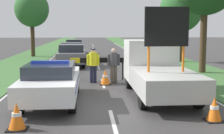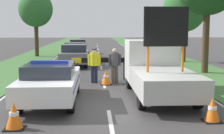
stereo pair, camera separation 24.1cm
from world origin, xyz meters
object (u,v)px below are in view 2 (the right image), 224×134
object	(u,v)px
police_officer	(94,62)
queued_car_sedan_black	(78,46)
traffic_cone_behind_barrier	(151,71)
police_car	(51,81)
traffic_cone_near_police	(106,77)
traffic_cone_near_truck	(212,110)
traffic_cone_centre_front	(188,85)
roadside_tree_near_right	(184,10)
queued_car_hatch_blue	(75,50)
queued_car_suv_grey	(75,55)
road_barrier	(101,62)
traffic_cone_lane_edge	(14,116)
work_truck	(156,69)
roadside_tree_mid_left	(36,10)
pedestrian_civilian	(115,63)

from	to	relation	value
police_officer	queued_car_sedan_black	distance (m)	18.12
traffic_cone_behind_barrier	queued_car_sedan_black	distance (m)	17.32
police_car	traffic_cone_near_police	xyz separation A→B (m)	(2.12, 3.36, -0.40)
traffic_cone_near_truck	traffic_cone_centre_front	bearing A→B (deg)	83.22
traffic_cone_centre_front	roadside_tree_near_right	distance (m)	12.77
queued_car_hatch_blue	queued_car_suv_grey	bearing A→B (deg)	93.45
police_car	traffic_cone_near_truck	bearing A→B (deg)	-26.07
traffic_cone_near_police	roadside_tree_near_right	world-z (taller)	roadside_tree_near_right
road_barrier	traffic_cone_lane_edge	xyz separation A→B (m)	(-2.45, -7.76, -0.59)
roadside_tree_near_right	traffic_cone_near_truck	bearing A→B (deg)	-103.10
work_truck	traffic_cone_near_truck	xyz separation A→B (m)	(0.87, -3.75, -0.69)
police_officer	queued_car_hatch_blue	xyz separation A→B (m)	(-1.72, 12.62, -0.26)
police_car	roadside_tree_near_right	xyz separation A→B (m)	(8.58, 13.00, 3.32)
police_car	traffic_cone_lane_edge	size ratio (longest dim) A/B	6.86
traffic_cone_centre_front	roadside_tree_near_right	world-z (taller)	roadside_tree_near_right
work_truck	police_officer	distance (m)	3.79
queued_car_suv_grey	roadside_tree_mid_left	distance (m)	9.33
traffic_cone_near_police	roadside_tree_near_right	size ratio (longest dim) A/B	0.12
work_truck	pedestrian_civilian	world-z (taller)	work_truck
pedestrian_civilian	queued_car_hatch_blue	world-z (taller)	pedestrian_civilian
queued_car_suv_grey	traffic_cone_near_truck	bearing A→B (deg)	109.37
traffic_cone_near_truck	work_truck	bearing A→B (deg)	103.08
queued_car_suv_grey	queued_car_hatch_blue	world-z (taller)	queued_car_suv_grey
police_officer	queued_car_hatch_blue	size ratio (longest dim) A/B	0.40
traffic_cone_near_police	roadside_tree_mid_left	xyz separation A→B (m)	(-5.96, 15.05, 4.01)
traffic_cone_lane_edge	queued_car_sedan_black	size ratio (longest dim) A/B	0.17
traffic_cone_lane_edge	pedestrian_civilian	bearing A→B (deg)	65.62
traffic_cone_lane_edge	queued_car_hatch_blue	distance (m)	19.57
police_car	traffic_cone_near_truck	size ratio (longest dim) A/B	6.99
traffic_cone_near_truck	police_car	bearing A→B (deg)	151.25
traffic_cone_behind_barrier	roadside_tree_mid_left	world-z (taller)	roadside_tree_mid_left
pedestrian_civilian	roadside_tree_mid_left	xyz separation A→B (m)	(-6.39, 14.59, 3.37)
traffic_cone_behind_barrier	traffic_cone_near_police	bearing A→B (deg)	-142.22
police_car	traffic_cone_centre_front	world-z (taller)	police_car
police_car	work_truck	world-z (taller)	work_truck
police_car	work_truck	distance (m)	4.20
police_car	traffic_cone_near_police	distance (m)	4.00
queued_car_sedan_black	roadside_tree_near_right	world-z (taller)	roadside_tree_near_right
roadside_tree_near_right	road_barrier	bearing A→B (deg)	-128.91
pedestrian_civilian	traffic_cone_near_truck	distance (m)	6.97
police_officer	pedestrian_civilian	xyz separation A→B (m)	(1.00, -0.08, -0.02)
roadside_tree_mid_left	traffic_cone_centre_front	bearing A→B (deg)	-61.79
queued_car_hatch_blue	traffic_cone_lane_edge	bearing A→B (deg)	88.85
traffic_cone_near_police	traffic_cone_centre_front	size ratio (longest dim) A/B	1.09
traffic_cone_near_truck	roadside_tree_near_right	bearing A→B (deg)	76.90
police_car	work_truck	size ratio (longest dim) A/B	0.87
police_officer	queued_car_suv_grey	distance (m)	7.02
police_car	roadside_tree_mid_left	size ratio (longest dim) A/B	0.82
pedestrian_civilian	road_barrier	bearing A→B (deg)	150.33
traffic_cone_near_truck	queued_car_sedan_black	distance (m)	25.16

